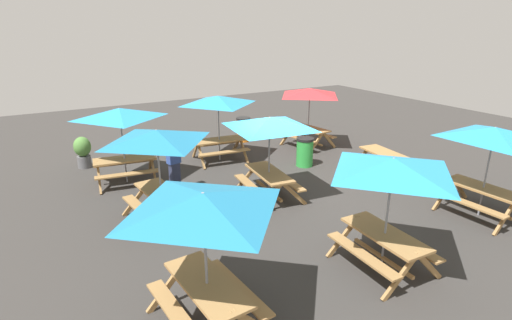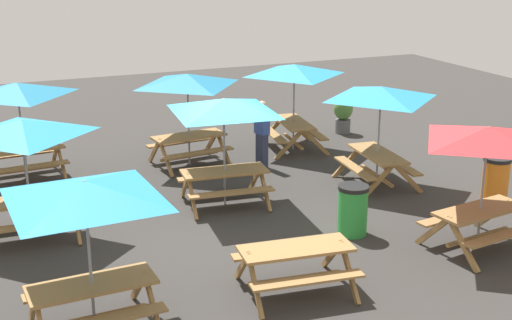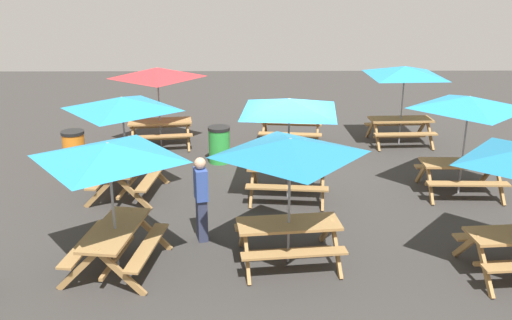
% 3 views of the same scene
% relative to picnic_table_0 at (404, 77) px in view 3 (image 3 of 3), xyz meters
% --- Properties ---
extents(ground_plane, '(31.85, 31.85, 0.00)m').
position_rel_picnic_table_0_xyz_m(ground_plane, '(-3.43, -3.81, -1.99)').
color(ground_plane, '#33302D').
rests_on(ground_plane, ground).
extents(picnic_table_0, '(2.83, 2.83, 2.34)m').
position_rel_picnic_table_0_xyz_m(picnic_table_0, '(0.00, 0.00, 0.00)').
color(picnic_table_0, olive).
rests_on(picnic_table_0, ground).
extents(picnic_table_1, '(2.25, 2.25, 2.34)m').
position_rel_picnic_table_0_xyz_m(picnic_table_1, '(-6.72, -7.23, 0.00)').
color(picnic_table_1, olive).
rests_on(picnic_table_1, ground).
extents(picnic_table_2, '(2.20, 2.20, 2.34)m').
position_rel_picnic_table_0_xyz_m(picnic_table_2, '(-7.21, -3.87, 0.00)').
color(picnic_table_2, olive).
rests_on(picnic_table_2, ground).
extents(picnic_table_3, '(1.94, 1.70, 0.81)m').
position_rel_picnic_table_0_xyz_m(picnic_table_3, '(-3.21, 0.04, -1.43)').
color(picnic_table_3, olive).
rests_on(picnic_table_3, ground).
extents(picnic_table_4, '(2.22, 2.22, 2.34)m').
position_rel_picnic_table_0_xyz_m(picnic_table_4, '(-3.73, -7.02, 0.00)').
color(picnic_table_4, olive).
rests_on(picnic_table_4, ground).
extents(picnic_table_5, '(2.06, 2.06, 2.34)m').
position_rel_picnic_table_0_xyz_m(picnic_table_5, '(0.42, -3.87, 0.00)').
color(picnic_table_5, olive).
rests_on(picnic_table_5, ground).
extents(picnic_table_6, '(2.27, 2.27, 2.34)m').
position_rel_picnic_table_0_xyz_m(picnic_table_6, '(-7.01, -0.15, 0.00)').
color(picnic_table_6, olive).
rests_on(picnic_table_6, ground).
extents(picnic_table_8, '(2.81, 2.81, 2.34)m').
position_rel_picnic_table_0_xyz_m(picnic_table_8, '(-3.55, -4.07, 0.00)').
color(picnic_table_8, olive).
rests_on(picnic_table_8, ground).
extents(trash_bin_orange, '(0.59, 0.59, 0.98)m').
position_rel_picnic_table_0_xyz_m(trash_bin_orange, '(-8.97, -1.97, -1.49)').
color(trash_bin_orange, orange).
rests_on(trash_bin_orange, ground).
extents(trash_bin_green, '(0.59, 0.59, 0.98)m').
position_rel_picnic_table_0_xyz_m(trash_bin_green, '(-5.23, -1.61, -1.49)').
color(trash_bin_green, green).
rests_on(trash_bin_green, ground).
extents(person_standing, '(0.30, 0.40, 1.67)m').
position_rel_picnic_table_0_xyz_m(person_standing, '(-5.33, -6.15, -1.10)').
color(person_standing, '#2D334C').
rests_on(person_standing, ground).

